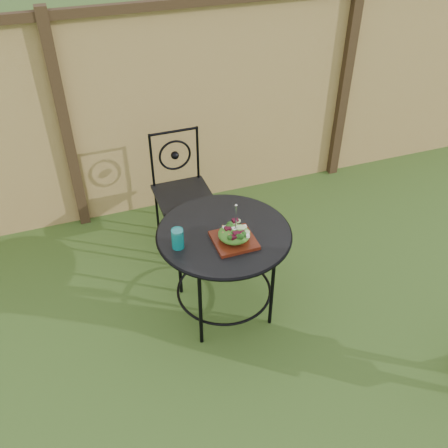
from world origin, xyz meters
name	(u,v)px	position (x,y,z in m)	size (l,w,h in m)	color
ground	(320,361)	(0.00, 0.00, 0.00)	(60.00, 60.00, 0.00)	#264215
fence	(214,104)	(0.00, 2.19, 0.95)	(8.00, 0.12, 1.90)	tan
patio_table	(224,248)	(-0.45, 0.69, 0.59)	(0.92, 0.92, 0.72)	black
patio_chair	(181,186)	(-0.48, 1.66, 0.50)	(0.46, 0.46, 0.95)	black
salad_plate	(234,240)	(-0.42, 0.57, 0.74)	(0.27, 0.27, 0.02)	#49160A
salad	(234,234)	(-0.42, 0.57, 0.79)	(0.21, 0.21, 0.08)	#235614
fork	(236,218)	(-0.41, 0.57, 0.92)	(0.01, 0.01, 0.18)	silver
drinking_glass	(178,239)	(-0.78, 0.64, 0.79)	(0.08, 0.08, 0.14)	#0B8483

